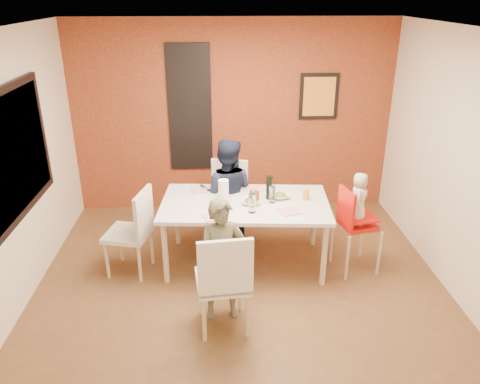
{
  "coord_description": "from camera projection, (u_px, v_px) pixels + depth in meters",
  "views": [
    {
      "loc": [
        -0.23,
        -4.23,
        3.01
      ],
      "look_at": [
        0.0,
        0.3,
        1.05
      ],
      "focal_mm": 35.0,
      "sensor_mm": 36.0,
      "label": 1
    }
  ],
  "objects": [
    {
      "name": "ground",
      "position": [
        241.0,
        291.0,
        5.08
      ],
      "size": [
        4.5,
        4.5,
        0.0
      ],
      "primitive_type": "plane",
      "color": "brown",
      "rests_on": "ground"
    },
    {
      "name": "ceiling",
      "position": [
        242.0,
        30.0,
        4.01
      ],
      "size": [
        4.5,
        4.5,
        0.02
      ],
      "primitive_type": "cube",
      "color": "white",
      "rests_on": "wall_back"
    },
    {
      "name": "wall_back",
      "position": [
        233.0,
        118.0,
        6.61
      ],
      "size": [
        4.5,
        0.02,
        2.7
      ],
      "primitive_type": "cube",
      "color": "beige",
      "rests_on": "ground"
    },
    {
      "name": "wall_front",
      "position": [
        265.0,
        330.0,
        2.49
      ],
      "size": [
        4.5,
        0.02,
        2.7
      ],
      "primitive_type": "cube",
      "color": "beige",
      "rests_on": "ground"
    },
    {
      "name": "wall_left",
      "position": [
        6.0,
        180.0,
        4.44
      ],
      "size": [
        0.02,
        4.5,
        2.7
      ],
      "primitive_type": "cube",
      "color": "beige",
      "rests_on": "ground"
    },
    {
      "name": "wall_right",
      "position": [
        467.0,
        172.0,
        4.65
      ],
      "size": [
        0.02,
        4.5,
        2.7
      ],
      "primitive_type": "cube",
      "color": "beige",
      "rests_on": "ground"
    },
    {
      "name": "brick_accent_wall",
      "position": [
        233.0,
        118.0,
        6.59
      ],
      "size": [
        4.5,
        0.02,
        2.7
      ],
      "primitive_type": "cube",
      "color": "maroon",
      "rests_on": "ground"
    },
    {
      "name": "picture_window_frame",
      "position": [
        13.0,
        154.0,
        4.55
      ],
      "size": [
        0.05,
        1.7,
        1.3
      ],
      "primitive_type": "cube",
      "color": "black",
      "rests_on": "wall_left"
    },
    {
      "name": "picture_window_pane",
      "position": [
        15.0,
        154.0,
        4.55
      ],
      "size": [
        0.02,
        1.55,
        1.15
      ],
      "primitive_type": "cube",
      "color": "black",
      "rests_on": "wall_left"
    },
    {
      "name": "glassblock_strip",
      "position": [
        190.0,
        109.0,
        6.49
      ],
      "size": [
        0.55,
        0.03,
        1.7
      ],
      "primitive_type": "cube",
      "color": "silver",
      "rests_on": "wall_back"
    },
    {
      "name": "glassblock_surround",
      "position": [
        190.0,
        109.0,
        6.49
      ],
      "size": [
        0.6,
        0.03,
        1.76
      ],
      "primitive_type": "cube",
      "color": "black",
      "rests_on": "wall_back"
    },
    {
      "name": "art_print_frame",
      "position": [
        319.0,
        96.0,
        6.51
      ],
      "size": [
        0.54,
        0.03,
        0.64
      ],
      "primitive_type": "cube",
      "color": "black",
      "rests_on": "wall_back"
    },
    {
      "name": "art_print_canvas",
      "position": [
        319.0,
        97.0,
        6.5
      ],
      "size": [
        0.44,
        0.01,
        0.54
      ],
      "primitive_type": "cube",
      "color": "gold",
      "rests_on": "wall_back"
    },
    {
      "name": "dining_table",
      "position": [
        245.0,
        208.0,
        5.35
      ],
      "size": [
        1.97,
        1.19,
        0.79
      ],
      "rotation": [
        0.0,
        0.0,
        -0.07
      ],
      "color": "silver",
      "rests_on": "ground"
    },
    {
      "name": "chair_near",
      "position": [
        224.0,
        279.0,
        4.26
      ],
      "size": [
        0.54,
        0.54,
        1.06
      ],
      "rotation": [
        0.0,
        0.0,
        3.25
      ],
      "color": "white",
      "rests_on": "ground"
    },
    {
      "name": "chair_far",
      "position": [
        228.0,
        196.0,
        6.02
      ],
      "size": [
        0.57,
        0.57,
        1.03
      ],
      "rotation": [
        0.0,
        0.0,
        -0.23
      ],
      "color": "white",
      "rests_on": "ground"
    },
    {
      "name": "chair_left",
      "position": [
        135.0,
        228.0,
        5.23
      ],
      "size": [
        0.57,
        0.57,
        1.02
      ],
      "rotation": [
        0.0,
        0.0,
        4.48
      ],
      "color": "silver",
      "rests_on": "ground"
    },
    {
      "name": "high_chair",
      "position": [
        354.0,
        222.0,
        5.26
      ],
      "size": [
        0.51,
        0.51,
        1.02
      ],
      "rotation": [
        0.0,
        0.0,
        1.79
      ],
      "color": "red",
      "rests_on": "ground"
    },
    {
      "name": "child_near",
      "position": [
        222.0,
        260.0,
        4.48
      ],
      "size": [
        0.5,
        0.37,
        1.26
      ],
      "primitive_type": "imported",
      "rotation": [
        0.0,
        0.0,
        0.15
      ],
      "color": "brown",
      "rests_on": "ground"
    },
    {
      "name": "child_far",
      "position": [
        227.0,
        194.0,
        5.74
      ],
      "size": [
        0.78,
        0.66,
        1.41
      ],
      "primitive_type": "imported",
      "rotation": [
        0.0,
        0.0,
        2.95
      ],
      "color": "#161C31",
      "rests_on": "ground"
    },
    {
      "name": "toddler",
      "position": [
        359.0,
        198.0,
        5.16
      ],
      "size": [
        0.28,
        0.34,
        0.6
      ],
      "primitive_type": "imported",
      "rotation": [
        0.0,
        0.0,
        1.22
      ],
      "color": "beige",
      "rests_on": "high_chair"
    },
    {
      "name": "plate_near_left",
      "position": [
        213.0,
        217.0,
        4.97
      ],
      "size": [
        0.26,
        0.26,
        0.01
      ],
      "primitive_type": "cube",
      "rotation": [
        0.0,
        0.0,
        0.33
      ],
      "color": "white",
      "rests_on": "dining_table"
    },
    {
      "name": "plate_far_mid",
      "position": [
        256.0,
        188.0,
        5.68
      ],
      "size": [
        0.23,
        0.23,
        0.01
      ],
      "primitive_type": "cube",
      "rotation": [
        0.0,
        0.0,
        -0.1
      ],
      "color": "white",
      "rests_on": "dining_table"
    },
    {
      "name": "plate_near_right",
      "position": [
        289.0,
        211.0,
        5.09
      ],
      "size": [
        0.26,
        0.26,
        0.01
      ],
      "primitive_type": "cube",
      "rotation": [
        0.0,
        0.0,
        0.31
      ],
      "color": "white",
      "rests_on": "dining_table"
    },
    {
      "name": "plate_far_left",
      "position": [
        201.0,
        190.0,
        5.62
      ],
      "size": [
        0.25,
        0.25,
        0.01
      ],
      "primitive_type": "cube",
      "rotation": [
        0.0,
        0.0,
        0.3
      ],
      "color": "white",
      "rests_on": "dining_table"
    },
    {
      "name": "salad_bowl_a",
      "position": [
        251.0,
        202.0,
        5.27
      ],
      "size": [
        0.24,
        0.24,
        0.05
      ],
      "primitive_type": "imported",
      "rotation": [
        0.0,
        0.0,
        -0.14
      ],
      "color": "white",
      "rests_on": "dining_table"
    },
    {
      "name": "salad_bowl_b",
      "position": [
        280.0,
        196.0,
        5.42
      ],
      "size": [
        0.25,
        0.25,
        0.05
      ],
      "primitive_type": "imported",
      "rotation": [
        0.0,
        0.0,
        0.19
      ],
      "color": "silver",
      "rests_on": "dining_table"
    },
    {
      "name": "wine_bottle",
      "position": [
        269.0,
        188.0,
        5.36
      ],
      "size": [
        0.07,
        0.07,
        0.28
      ],
      "primitive_type": "cylinder",
      "color": "black",
      "rests_on": "dining_table"
    },
    {
      "name": "wine_glass_a",
      "position": [
        252.0,
        203.0,
        5.04
      ],
      "size": [
        0.08,
        0.08,
        0.22
      ],
      "primitive_type": "cylinder",
      "color": "white",
      "rests_on": "dining_table"
    },
    {
      "name": "wine_glass_b",
      "position": [
        272.0,
        195.0,
        5.28
      ],
      "size": [
        0.07,
        0.07,
        0.2
      ],
      "primitive_type": "cylinder",
      "color": "white",
      "rests_on": "dining_table"
    },
    {
      "name": "paper_towel_roll",
      "position": [
        223.0,
        191.0,
        5.28
      ],
      "size": [
        0.12,
        0.12,
        0.27
      ],
      "primitive_type": "cylinder",
      "color": "white",
      "rests_on": "dining_table"
    },
    {
      "name": "condiment_red",
      "position": [
        258.0,
        197.0,
        5.28
      ],
      "size": [
        0.04,
        0.04,
        0.15
      ],
      "primitive_type": "cylinder",
      "color": "red",
      "rests_on": "dining_table"
    },
    {
      "name": "condiment_green",
      "position": [
        256.0,
        197.0,
        5.28
      ],
      "size": [
        0.04,
        0.04,
        0.16
      ],
      "primitive_type": "cylinder",
      "color": "#2C7527",
      "rests_on": "dining_table"
    },
    {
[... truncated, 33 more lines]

